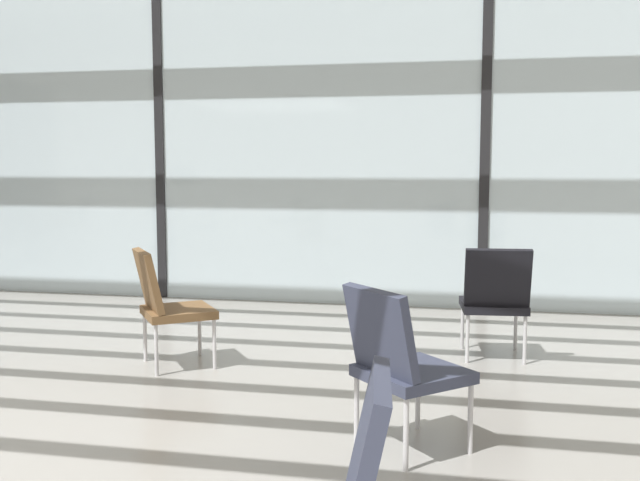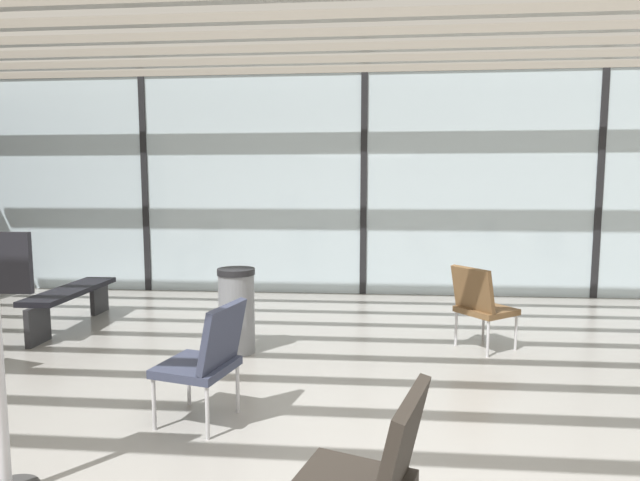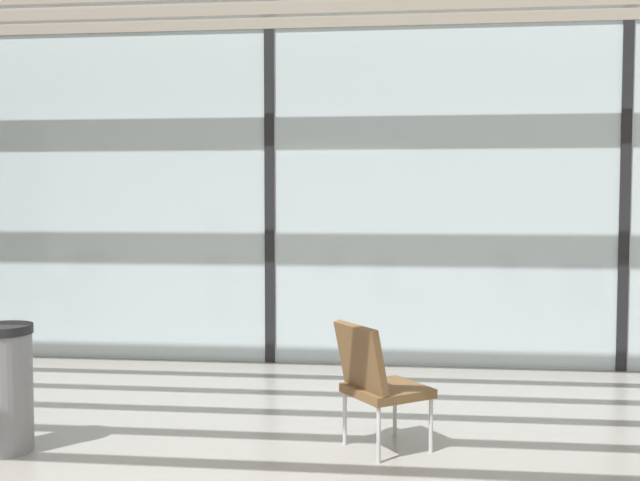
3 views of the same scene
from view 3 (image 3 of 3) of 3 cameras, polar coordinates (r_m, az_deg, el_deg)
name	(u,v)px [view 3 (image 3 of 3)]	position (r m, az deg, el deg)	size (l,w,h in m)	color
glass_curtain_wall	(270,198)	(7.87, -3.73, 3.21)	(14.00, 0.08, 3.40)	silver
window_mullion_1	(270,198)	(7.87, -3.73, 3.21)	(0.10, 0.12, 3.40)	black
window_mullion_2	(624,198)	(8.03, 21.73, 2.99)	(0.10, 0.12, 3.40)	black
parked_airplane	(308,187)	(14.27, -0.91, 4.02)	(12.56, 3.77, 3.77)	#B2BCD6
lounge_chair_6	(376,378)	(5.22, 4.24, -10.24)	(0.71, 0.70, 0.87)	brown
trash_bin	(5,388)	(5.62, -22.48, -10.13)	(0.38, 0.38, 0.86)	slate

